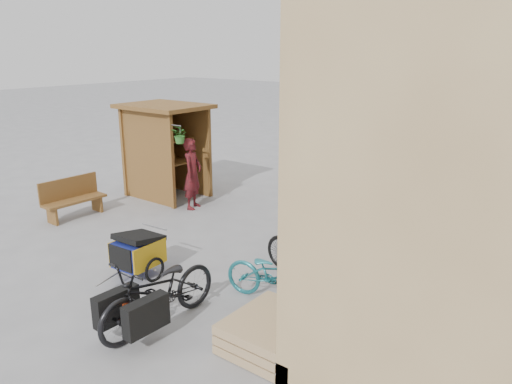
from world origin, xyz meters
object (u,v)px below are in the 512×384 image
Objects in this scene: bike_3 at (343,227)px; child_trailer at (138,251)px; kiosk at (163,137)px; shopping_carts at (460,177)px; cargo_bike at (158,293)px; bike_7 at (404,202)px; person_kiosk at (192,174)px; bike_1 at (302,251)px; bench at (72,197)px; pallet_stack at (271,332)px; bike_2 at (332,233)px; bike_0 at (276,275)px; bike_6 at (392,207)px; bike_4 at (377,220)px; bike_5 at (380,210)px.

child_trailer is at bearing 132.99° from bike_3.
kiosk is 7.59m from shopping_carts.
bike_7 is at bearing 82.47° from cargo_bike.
person_kiosk reaches higher than bike_1.
bike_1 is 1.36m from bike_3.
shopping_carts is 1.09× the size of bike_7.
shopping_carts is at bearing 46.23° from bench.
pallet_stack is 0.66× the size of bike_2.
bike_0 is at bearing 122.71° from pallet_stack.
bench is (-0.40, -2.46, -1.08)m from kiosk.
bike_6 is 0.41m from bike_7.
bike_0 is (0.87, 1.59, -0.08)m from cargo_bike.
cargo_bike reaches higher than bench.
bike_1 is 1.02× the size of bike_4.
bench is at bearing -135.19° from shopping_carts.
bike_1 is 0.90× the size of bike_3.
bike_1 is (-0.13, 0.94, 0.04)m from bike_0.
bike_7 reaches higher than bike_6.
pallet_stack is 1.24m from bike_0.
bike_4 is (0.98, 4.95, -0.11)m from cargo_bike.
cargo_bike is 3.69m from bike_2.
bike_1 is (-0.79, 1.97, 0.27)m from pallet_stack.
kiosk is 5.95m from bike_6.
bike_7 is (-0.52, 5.73, 0.26)m from pallet_stack.
shopping_carts is at bearing -16.08° from bike_0.
person_kiosk reaches higher than cargo_bike.
bike_2 reaches higher than pallet_stack.
bench reaches higher than bike_0.
bike_3 is at bearing 158.21° from bike_4.
bike_5 reaches higher than bike_4.
child_trailer is 3.79m from bike_3.
bike_1 is (5.48, -1.90, -1.07)m from kiosk.
pallet_stack is 6.14m from person_kiosk.
child_trailer is 0.68× the size of cargo_bike.
child_trailer is 2.50m from bike_0.
pallet_stack is 0.59× the size of cargo_bike.
child_trailer is at bearing 174.23° from bike_7.
child_trailer is at bearing 158.44° from bike_2.
kiosk reaches higher than bike_0.
bike_1 is 1.02× the size of bike_7.
cargo_bike is at bearing -169.74° from bike_7.
bike_0 is (6.02, -0.38, -0.02)m from bench.
bike_0 is 2.30m from bike_3.
bike_7 is (1.01, 6.29, -0.05)m from cargo_bike.
bike_1 is at bearing -97.44° from shopping_carts.
bike_5 is at bearing 29.29° from bench.
person_kiosk reaches higher than bike_6.
bike_2 reaches higher than bike_6.
kiosk is at bearing 74.96° from bike_3.
bike_2 reaches higher than bike_0.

